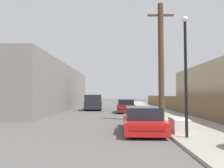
{
  "coord_description": "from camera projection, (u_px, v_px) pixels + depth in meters",
  "views": [
    {
      "loc": [
        0.87,
        -3.22,
        1.89
      ],
      "look_at": [
        0.61,
        9.41,
        2.52
      ],
      "focal_mm": 35.0,
      "sensor_mm": 36.0,
      "label": 1
    }
  ],
  "objects": [
    {
      "name": "sidewalk_curb",
      "position": [
        153.0,
        110.0,
        26.49
      ],
      "size": [
        4.2,
        63.0,
        0.12
      ],
      "primitive_type": "cube",
      "color": "#9E998E",
      "rests_on": "ground"
    },
    {
      "name": "discarded_fridge",
      "position": [
        179.0,
        125.0,
        10.44
      ],
      "size": [
        0.83,
        1.67,
        0.67
      ],
      "rotation": [
        0.0,
        0.0,
        -0.06
      ],
      "color": "white",
      "rests_on": "sidewalk_curb"
    },
    {
      "name": "parked_sports_car_red",
      "position": [
        142.0,
        120.0,
        11.12
      ],
      "size": [
        1.98,
        4.71,
        1.29
      ],
      "rotation": [
        0.0,
        0.0,
        -0.02
      ],
      "color": "red",
      "rests_on": "ground"
    },
    {
      "name": "car_parked_mid",
      "position": [
        126.0,
        106.0,
        23.26
      ],
      "size": [
        1.95,
        4.31,
        1.41
      ],
      "rotation": [
        0.0,
        0.0,
        -0.02
      ],
      "color": "#5B1E19",
      "rests_on": "ground"
    },
    {
      "name": "pickup_truck",
      "position": [
        93.0,
        102.0,
        27.16
      ],
      "size": [
        2.47,
        5.78,
        1.9
      ],
      "rotation": [
        0.0,
        0.0,
        3.22
      ],
      "color": "#232328",
      "rests_on": "ground"
    },
    {
      "name": "utility_pole",
      "position": [
        161.0,
        61.0,
        14.86
      ],
      "size": [
        1.8,
        0.38,
        8.05
      ],
      "color": "#4C3826",
      "rests_on": "sidewalk_curb"
    },
    {
      "name": "street_lamp",
      "position": [
        186.0,
        67.0,
        9.19
      ],
      "size": [
        0.26,
        0.26,
        5.12
      ],
      "color": "black",
      "rests_on": "sidewalk_curb"
    },
    {
      "name": "wooden_fence",
      "position": [
        174.0,
        103.0,
        24.14
      ],
      "size": [
        0.08,
        39.78,
        1.62
      ],
      "primitive_type": "cube",
      "color": "brown",
      "rests_on": "sidewalk_curb"
    },
    {
      "name": "building_left_block",
      "position": [
        44.0,
        88.0,
        27.95
      ],
      "size": [
        7.0,
        25.62,
        5.48
      ],
      "primitive_type": "cube",
      "color": "gray",
      "rests_on": "ground"
    }
  ]
}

